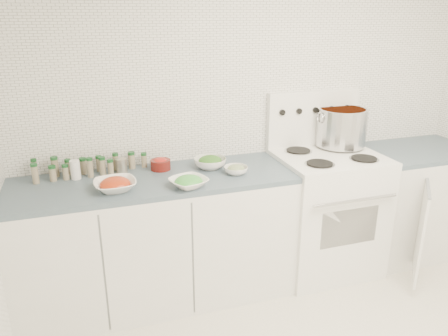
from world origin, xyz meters
TOP-DOWN VIEW (x-y plane):
  - room_walls at (0.00, 0.00)m, footprint 3.54×3.04m
  - counter_left at (-0.82, 1.19)m, footprint 1.85×0.62m
  - stove at (0.48, 1.19)m, footprint 0.76×0.70m
  - counter_right at (1.30, 1.19)m, footprint 0.89×0.93m
  - stock_pot at (0.67, 1.35)m, footprint 0.40×0.38m
  - bowl_tomato at (-1.08, 1.07)m, footprint 0.27×0.27m
  - bowl_snowpea at (-0.64, 0.98)m, footprint 0.29×0.29m
  - bowl_broccoli at (-0.41, 1.28)m, footprint 0.30×0.30m
  - bowl_zucchini at (-0.28, 1.11)m, footprint 0.17×0.17m
  - bowl_pepper at (-0.75, 1.35)m, footprint 0.14×0.14m
  - salt_canister at (-1.31, 1.34)m, footprint 0.08×0.08m
  - tin_can at (-1.01, 1.36)m, footprint 0.08×0.08m
  - spice_cluster at (-1.25, 1.40)m, footprint 0.75×0.15m

SIDE VIEW (x-z plane):
  - counter_right at x=1.30m, z-range 0.00..0.90m
  - counter_left at x=-0.82m, z-range 0.00..0.90m
  - stove at x=0.48m, z-range -0.18..1.18m
  - bowl_zucchini at x=-0.28m, z-range 0.90..0.96m
  - bowl_snowpea at x=-0.64m, z-range 0.89..0.97m
  - bowl_tomato at x=-1.08m, z-range 0.89..0.98m
  - bowl_pepper at x=-0.75m, z-range 0.90..0.98m
  - bowl_broccoli at x=-0.41m, z-range 0.90..0.99m
  - tin_can at x=-1.01m, z-range 0.90..1.00m
  - spice_cluster at x=-1.25m, z-range 0.89..1.03m
  - salt_canister at x=-1.31m, z-range 0.90..1.03m
  - stock_pot at x=0.67m, z-range 0.96..1.25m
  - room_walls at x=0.00m, z-range 0.30..2.82m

